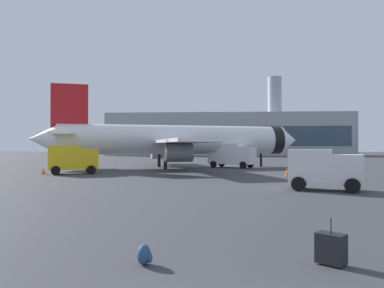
% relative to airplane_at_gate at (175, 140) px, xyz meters
% --- Properties ---
extents(airplane_at_gate, '(34.89, 31.88, 10.50)m').
position_rel_airplane_at_gate_xyz_m(airplane_at_gate, '(0.00, 0.00, 0.00)').
color(airplane_at_gate, white).
rests_on(airplane_at_gate, ground).
extents(service_truck, '(5.28, 4.00, 2.90)m').
position_rel_airplane_at_gate_xyz_m(service_truck, '(-9.19, -11.70, -2.05)').
color(service_truck, yellow).
rests_on(service_truck, ground).
extents(fuel_truck, '(6.44, 4.81, 3.20)m').
position_rel_airplane_at_gate_xyz_m(fuel_truck, '(7.37, 0.85, -1.88)').
color(fuel_truck, white).
rests_on(fuel_truck, ground).
extents(cargo_van, '(4.78, 3.32, 2.60)m').
position_rel_airplane_at_gate_xyz_m(cargo_van, '(12.28, -24.49, -2.21)').
color(cargo_van, white).
rests_on(cargo_van, ground).
extents(safety_cone_near, '(0.44, 0.44, 0.75)m').
position_rel_airplane_at_gate_xyz_m(safety_cone_near, '(-12.07, -12.10, -3.29)').
color(safety_cone_near, '#F2590C').
rests_on(safety_cone_near, ground).
extents(safety_cone_mid, '(0.44, 0.44, 0.63)m').
position_rel_airplane_at_gate_xyz_m(safety_cone_mid, '(-12.27, -3.29, -3.35)').
color(safety_cone_mid, '#F2590C').
rests_on(safety_cone_mid, ground).
extents(safety_cone_far, '(0.44, 0.44, 0.76)m').
position_rel_airplane_at_gate_xyz_m(safety_cone_far, '(12.07, -13.17, -3.28)').
color(safety_cone_far, '#F2590C').
rests_on(safety_cone_far, ground).
extents(rolling_suitcase, '(0.75, 0.72, 1.10)m').
position_rel_airplane_at_gate_xyz_m(rolling_suitcase, '(8.20, -39.63, -3.27)').
color(rolling_suitcase, black).
rests_on(rolling_suitcase, ground).
extents(traveller_backpack, '(0.36, 0.40, 0.48)m').
position_rel_airplane_at_gate_xyz_m(traveller_backpack, '(3.85, -39.92, -3.42)').
color(traveller_backpack, navy).
rests_on(traveller_backpack, ground).
extents(terminal_building, '(77.02, 16.35, 25.41)m').
position_rel_airplane_at_gate_xyz_m(terminal_building, '(9.04, 72.87, 3.22)').
color(terminal_building, '#9EA3AD').
rests_on(terminal_building, ground).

